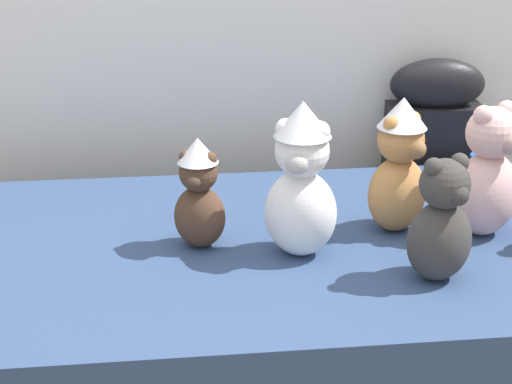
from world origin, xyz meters
name	(u,v)px	position (x,y,z in m)	size (l,w,h in m)	color
display_table	(256,376)	(0.00, 0.25, 0.37)	(1.76, 0.88, 0.74)	navy
instrument_case	(425,217)	(0.60, 0.82, 0.52)	(0.29, 0.15, 1.02)	black
teddy_bear_blush	(488,175)	(0.52, 0.23, 0.88)	(0.20, 0.19, 0.31)	beige
teddy_bear_cocoa	(199,195)	(-0.13, 0.24, 0.86)	(0.14, 0.13, 0.25)	#4C3323
teddy_bear_caramel	(399,167)	(0.33, 0.28, 0.90)	(0.19, 0.18, 0.32)	#B27A42
teddy_bear_snow	(301,182)	(0.09, 0.18, 0.91)	(0.19, 0.18, 0.34)	white
teddy_bear_charcoal	(441,223)	(0.35, 0.04, 0.86)	(0.17, 0.15, 0.27)	#383533
party_cup_blue	(484,176)	(0.61, 0.45, 0.80)	(0.08, 0.08, 0.11)	blue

